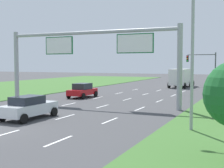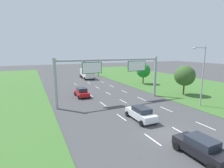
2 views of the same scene
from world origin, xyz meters
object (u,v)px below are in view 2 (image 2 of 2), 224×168
box_truck (87,73)px  traffic_light_mast (92,64)px  car_near_red (201,147)px  car_lead_silver (82,92)px  car_mid_lane (141,113)px  roadside_tree_far (143,71)px  street_lamp (201,72)px  roadside_tree_mid (185,76)px  sign_gantry (113,71)px

box_truck → traffic_light_mast: (2.88, 3.02, 2.25)m
car_near_red → car_lead_silver: bearing=97.9°
car_mid_lane → roadside_tree_far: bearing=55.6°
traffic_light_mast → street_lamp: size_ratio=0.66×
street_lamp → roadside_tree_far: (3.05, 18.17, -1.80)m
street_lamp → roadside_tree_mid: bearing=60.2°
car_lead_silver → car_mid_lane: (3.38, -13.26, 0.01)m
car_near_red → sign_gantry: 16.80m
car_mid_lane → street_lamp: (10.44, 0.73, 4.27)m
car_lead_silver → roadside_tree_far: (16.86, 5.64, 2.48)m
car_lead_silver → box_truck: size_ratio=0.54×
car_near_red → box_truck: size_ratio=0.56×
traffic_light_mast → sign_gantry: bearing=-102.3°
car_lead_silver → street_lamp: (13.81, -12.54, 4.28)m
car_near_red → traffic_light_mast: size_ratio=0.73×
car_mid_lane → roadside_tree_mid: roadside_tree_mid is taller
roadside_tree_far → car_near_red: bearing=-116.7°
car_mid_lane → street_lamp: street_lamp is taller
box_truck → car_mid_lane: bearing=-93.8°
sign_gantry → roadside_tree_far: 17.00m
roadside_tree_far → box_truck: bearing=125.1°
roadside_tree_far → car_lead_silver: bearing=-161.5°
car_mid_lane → traffic_light_mast: bearing=81.1°
car_near_red → traffic_light_mast: 44.72m
car_mid_lane → traffic_light_mast: (6.38, 36.14, 3.06)m
car_near_red → street_lamp: 14.32m
car_lead_silver → roadside_tree_far: bearing=18.8°
car_near_red → roadside_tree_far: 30.24m
car_near_red → sign_gantry: size_ratio=0.24×
car_near_red → street_lamp: street_lamp is taller
car_mid_lane → roadside_tree_far: size_ratio=0.87×
car_mid_lane → sign_gantry: 9.24m
box_truck → traffic_light_mast: traffic_light_mast is taller
box_truck → roadside_tree_far: (9.98, -14.22, 1.66)m
box_truck → sign_gantry: size_ratio=0.42×
car_near_red → box_truck: box_truck is taller
car_mid_lane → street_lamp: size_ratio=0.51×
car_near_red → street_lamp: (10.52, 8.74, 4.27)m
car_near_red → roadside_tree_mid: (13.89, 14.65, 2.75)m
car_mid_lane → sign_gantry: size_ratio=0.25×
car_lead_silver → sign_gantry: size_ratio=0.23×
sign_gantry → roadside_tree_far: (13.17, 10.62, -1.62)m
roadside_tree_mid → roadside_tree_far: (-0.33, 12.26, -0.29)m
sign_gantry → roadside_tree_far: sign_gantry is taller
car_mid_lane → street_lamp: 11.30m
car_lead_silver → car_mid_lane: car_lead_silver is taller
street_lamp → box_truck: bearing=102.1°
car_lead_silver → street_lamp: 19.14m
traffic_light_mast → roadside_tree_far: traffic_light_mast is taller
car_near_red → roadside_tree_mid: 20.38m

